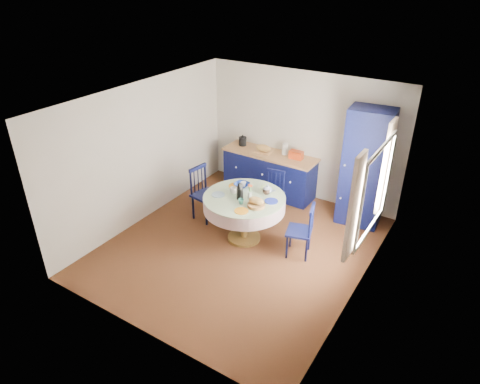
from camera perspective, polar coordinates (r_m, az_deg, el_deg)
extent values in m
plane|color=black|center=(7.25, -0.05, -7.23)|extent=(4.50, 4.50, 0.00)
plane|color=white|center=(6.14, -0.06, 12.11)|extent=(4.50, 4.50, 0.00)
cube|color=beige|center=(8.43, 8.23, 7.44)|extent=(4.00, 0.02, 2.50)
cube|color=beige|center=(7.76, -12.69, 5.14)|extent=(0.02, 4.50, 2.50)
cube|color=beige|center=(5.91, 16.59, -3.09)|extent=(0.02, 4.50, 2.50)
plane|color=white|center=(6.05, 17.72, 0.21)|extent=(0.00, 1.20, 1.20)
cube|color=beige|center=(5.44, 14.96, -2.05)|extent=(0.05, 0.34, 1.45)
cube|color=beige|center=(6.66, 18.87, 3.16)|extent=(0.05, 0.34, 1.45)
cube|color=black|center=(8.73, 3.91, 2.44)|extent=(1.88, 0.58, 0.82)
cube|color=#A07049|center=(8.55, 4.01, 5.04)|extent=(1.94, 0.62, 0.04)
cube|color=maroon|center=(8.31, 7.49, 4.92)|extent=(0.26, 0.14, 0.16)
cube|color=#A07049|center=(8.59, 3.13, 5.41)|extent=(0.34, 0.24, 0.02)
ellipsoid|color=#B39245|center=(8.56, 3.14, 5.88)|extent=(0.31, 0.20, 0.13)
cylinder|color=silver|center=(8.48, 6.03, 5.71)|extent=(0.12, 0.12, 0.22)
cube|color=black|center=(7.72, 16.31, 3.07)|extent=(0.79, 0.60, 2.13)
cylinder|color=white|center=(7.51, 13.67, 3.60)|extent=(0.04, 0.02, 0.04)
cylinder|color=white|center=(7.80, 13.14, -0.67)|extent=(0.04, 0.02, 0.04)
cylinder|color=brown|center=(7.42, 0.55, -6.05)|extent=(0.56, 0.56, 0.05)
cylinder|color=brown|center=(7.21, 0.56, -3.55)|extent=(0.12, 0.12, 0.75)
cylinder|color=brown|center=(7.01, 0.58, -0.84)|extent=(1.30, 1.30, 0.03)
cylinder|color=silver|center=(7.06, 0.57, -1.52)|extent=(1.36, 1.36, 0.22)
cylinder|color=white|center=(7.00, 0.58, -0.69)|extent=(1.36, 1.36, 0.01)
cylinder|color=#81A1B5|center=(7.07, -2.93, -0.34)|extent=(0.22, 0.22, 0.01)
cylinder|color=orange|center=(6.60, 0.18, -2.53)|extent=(0.22, 0.22, 0.01)
cylinder|color=navy|center=(6.88, 4.19, -1.21)|extent=(0.22, 0.22, 0.01)
cylinder|color=#A2BF76|center=(7.28, 3.58, 0.57)|extent=(0.22, 0.22, 0.01)
cylinder|color=orange|center=(7.33, -0.67, 0.84)|extent=(0.22, 0.22, 0.01)
cylinder|color=#9C723E|center=(6.72, 2.17, -1.75)|extent=(0.28, 0.28, 0.05)
ellipsoid|color=#B39245|center=(6.68, 2.18, -1.16)|extent=(0.26, 0.16, 0.11)
cube|color=silver|center=(7.10, -0.29, -0.01)|extent=(0.10, 0.07, 0.04)
cylinder|color=black|center=(7.70, -4.51, -2.92)|extent=(0.04, 0.04, 0.46)
cylinder|color=black|center=(7.92, -2.67, -1.90)|extent=(0.04, 0.04, 0.46)
cylinder|color=black|center=(7.92, -6.26, -2.08)|extent=(0.04, 0.04, 0.46)
cylinder|color=black|center=(8.13, -4.42, -1.11)|extent=(0.04, 0.04, 0.46)
cube|color=black|center=(7.80, -4.53, -0.41)|extent=(0.49, 0.50, 0.04)
cylinder|color=black|center=(7.69, -6.56, 1.22)|extent=(0.04, 0.04, 0.51)
cylinder|color=black|center=(7.91, -4.66, 2.12)|extent=(0.04, 0.04, 0.51)
cube|color=black|center=(7.70, -5.68, 3.23)|extent=(0.10, 0.41, 0.06)
cylinder|color=black|center=(7.75, -6.10, 1.29)|extent=(0.02, 0.02, 0.43)
cylinder|color=black|center=(7.81, -5.59, 1.54)|extent=(0.02, 0.02, 0.43)
cylinder|color=black|center=(7.87, -5.09, 1.78)|extent=(0.02, 0.02, 0.43)
cylinder|color=black|center=(7.97, 2.87, -2.00)|extent=(0.03, 0.03, 0.39)
cylinder|color=black|center=(7.88, 4.98, -2.44)|extent=(0.03, 0.03, 0.39)
cylinder|color=black|center=(8.21, 3.58, -1.06)|extent=(0.03, 0.03, 0.39)
cylinder|color=black|center=(8.12, 5.64, -1.47)|extent=(0.03, 0.03, 0.39)
cube|color=black|center=(7.94, 4.32, -0.39)|extent=(0.44, 0.42, 0.04)
cylinder|color=black|center=(8.02, 3.71, 1.71)|extent=(0.03, 0.03, 0.44)
cylinder|color=black|center=(7.93, 5.82, 1.31)|extent=(0.03, 0.03, 0.44)
cube|color=black|center=(7.89, 4.82, 2.81)|extent=(0.35, 0.09, 0.05)
cylinder|color=black|center=(8.01, 4.20, 1.50)|extent=(0.02, 0.02, 0.36)
cylinder|color=black|center=(7.98, 4.76, 1.39)|extent=(0.02, 0.02, 0.36)
cylinder|color=black|center=(7.96, 5.32, 1.29)|extent=(0.02, 0.02, 0.36)
cylinder|color=black|center=(7.17, 6.76, -5.84)|extent=(0.03, 0.03, 0.42)
cylinder|color=black|center=(6.91, 6.26, -7.33)|extent=(0.03, 0.03, 0.42)
cylinder|color=black|center=(7.14, 9.23, -6.21)|extent=(0.03, 0.03, 0.42)
cylinder|color=black|center=(6.87, 8.82, -7.71)|extent=(0.03, 0.03, 0.42)
cube|color=black|center=(6.89, 7.89, -5.21)|extent=(0.48, 0.50, 0.04)
cylinder|color=black|center=(6.89, 9.68, -3.07)|extent=(0.03, 0.03, 0.47)
cylinder|color=black|center=(6.61, 9.28, -4.50)|extent=(0.03, 0.03, 0.47)
cube|color=black|center=(6.64, 9.63, -2.21)|extent=(0.14, 0.37, 0.06)
cylinder|color=black|center=(6.84, 9.57, -3.53)|extent=(0.02, 0.02, 0.39)
cylinder|color=black|center=(6.76, 9.47, -3.91)|extent=(0.02, 0.02, 0.39)
cylinder|color=black|center=(6.69, 9.36, -4.29)|extent=(0.02, 0.02, 0.39)
imported|color=silver|center=(7.10, -0.86, 0.24)|extent=(0.13, 0.13, 0.10)
imported|color=#317266|center=(6.78, 0.14, -1.28)|extent=(0.09, 0.09, 0.09)
imported|color=black|center=(7.07, 3.54, 0.08)|extent=(0.13, 0.13, 0.10)
imported|color=silver|center=(7.31, 0.47, 1.05)|extent=(0.09, 0.09, 0.08)
imported|color=navy|center=(7.30, 0.26, 0.95)|extent=(0.26, 0.26, 0.06)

